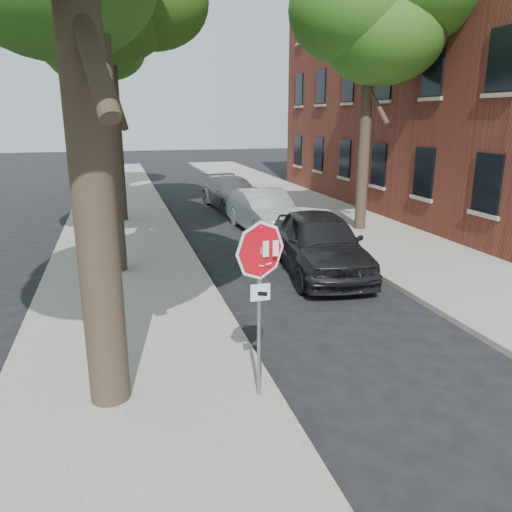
% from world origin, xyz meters
% --- Properties ---
extents(ground, '(120.00, 120.00, 0.00)m').
position_xyz_m(ground, '(0.00, 0.00, 0.00)').
color(ground, black).
rests_on(ground, ground).
extents(sidewalk_left, '(4.00, 55.00, 0.12)m').
position_xyz_m(sidewalk_left, '(-2.50, 12.00, 0.06)').
color(sidewalk_left, gray).
rests_on(sidewalk_left, ground).
extents(sidewalk_right, '(4.00, 55.00, 0.12)m').
position_xyz_m(sidewalk_right, '(6.00, 12.00, 0.06)').
color(sidewalk_right, gray).
rests_on(sidewalk_right, ground).
extents(curb_left, '(0.12, 55.00, 0.13)m').
position_xyz_m(curb_left, '(-0.45, 12.00, 0.07)').
color(curb_left, '#9E9384').
rests_on(curb_left, ground).
extents(curb_right, '(0.12, 55.00, 0.13)m').
position_xyz_m(curb_right, '(3.95, 12.00, 0.07)').
color(curb_right, '#9E9384').
rests_on(curb_right, ground).
extents(apartment_building, '(12.20, 20.20, 15.30)m').
position_xyz_m(apartment_building, '(14.00, 14.00, 7.65)').
color(apartment_building, maroon).
rests_on(apartment_building, ground).
extents(stop_sign, '(0.76, 0.34, 2.61)m').
position_xyz_m(stop_sign, '(-0.70, -0.03, 1.95)').
color(stop_sign, gray).
rests_on(stop_sign, sidewalk_left).
extents(tree_mid_b, '(5.88, 5.46, 10.36)m').
position_xyz_m(tree_mid_b, '(-2.42, 14.12, 8.00)').
color(tree_mid_b, black).
rests_on(tree_mid_b, sidewalk_left).
extents(tree_far, '(5.29, 4.91, 9.33)m').
position_xyz_m(tree_far, '(-2.72, 21.11, 7.21)').
color(tree_far, black).
rests_on(tree_far, sidewalk_left).
extents(tree_right, '(5.29, 4.91, 9.33)m').
position_xyz_m(tree_right, '(5.98, 10.11, 7.21)').
color(tree_right, black).
rests_on(tree_right, sidewalk_right).
extents(car_a, '(2.55, 5.07, 1.66)m').
position_xyz_m(car_a, '(2.60, 5.67, 0.83)').
color(car_a, black).
rests_on(car_a, ground).
extents(car_b, '(1.89, 4.71, 1.52)m').
position_xyz_m(car_b, '(2.60, 10.88, 0.76)').
color(car_b, '#B4B8BC').
rests_on(car_b, ground).
extents(car_c, '(2.47, 5.06, 1.42)m').
position_xyz_m(car_c, '(2.60, 15.93, 0.71)').
color(car_c, '#57575C').
rests_on(car_c, ground).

